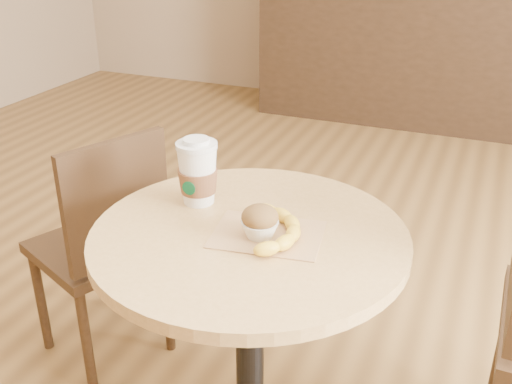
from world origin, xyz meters
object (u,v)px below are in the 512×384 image
(chair_left, at_px, (105,243))
(cafe_table, at_px, (250,308))
(muffin, at_px, (260,222))
(coffee_cup, at_px, (198,174))
(banana, at_px, (272,230))

(chair_left, bearing_deg, cafe_table, 91.09)
(chair_left, relative_size, muffin, 9.86)
(cafe_table, relative_size, chair_left, 0.91)
(cafe_table, relative_size, muffin, 9.00)
(coffee_cup, bearing_deg, cafe_table, -28.04)
(cafe_table, relative_size, coffee_cup, 4.51)
(cafe_table, distance_m, banana, 0.24)
(chair_left, relative_size, banana, 3.71)
(chair_left, bearing_deg, coffee_cup, 93.09)
(chair_left, bearing_deg, banana, 92.48)
(cafe_table, xyz_separation_m, chair_left, (-0.60, 0.25, -0.09))
(chair_left, xyz_separation_m, coffee_cup, (0.43, -0.16, 0.37))
(banana, bearing_deg, chair_left, 141.30)
(cafe_table, xyz_separation_m, banana, (0.06, -0.01, 0.23))
(chair_left, height_order, muffin, muffin)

